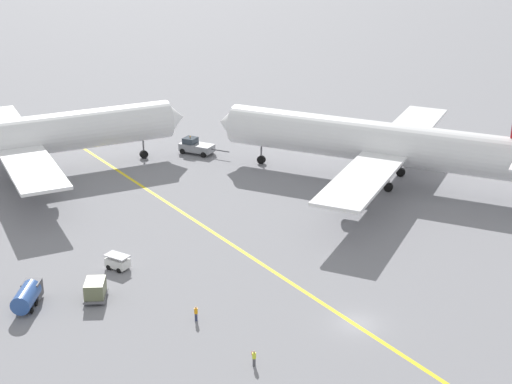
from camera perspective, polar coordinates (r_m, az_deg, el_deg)
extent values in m
plane|color=gray|center=(78.02, 7.41, -9.57)|extent=(600.00, 600.00, 0.00)
cube|color=yellow|center=(84.58, 2.72, -6.78)|extent=(13.98, 119.30, 0.01)
cylinder|color=white|center=(118.93, -16.26, 3.97)|extent=(43.06, 7.47, 5.90)
cone|color=white|center=(124.38, -5.97, 5.47)|extent=(3.00, 5.53, 5.43)
cube|color=white|center=(118.88, -17.23, 3.41)|extent=(7.98, 43.36, 0.44)
cylinder|color=#999EA3|center=(108.25, -15.52, 0.85)|extent=(4.29, 2.75, 2.60)
cylinder|color=#999EA3|center=(131.00, -17.62, 4.17)|extent=(4.29, 2.75, 2.60)
cylinder|color=slate|center=(122.91, -17.80, 2.38)|extent=(0.28, 0.28, 2.73)
cylinder|color=black|center=(123.34, -17.73, 1.79)|extent=(1.32, 0.60, 1.30)
cylinder|color=slate|center=(116.52, -17.26, 1.42)|extent=(0.28, 0.28, 2.73)
cylinder|color=black|center=(116.97, -17.19, 0.79)|extent=(1.32, 0.60, 1.30)
cylinder|color=slate|center=(123.86, -8.28, 3.35)|extent=(0.28, 0.28, 2.73)
cylinder|color=black|center=(124.29, -8.25, 2.76)|extent=(1.32, 0.60, 1.30)
cylinder|color=white|center=(113.11, 8.75, 3.69)|extent=(31.99, 39.42, 5.99)
cone|color=white|center=(121.32, -2.07, 5.14)|extent=(6.08, 5.56, 5.51)
cube|color=white|center=(112.83, 9.82, 3.10)|extent=(42.50, 34.47, 0.44)
cylinder|color=#999EA3|center=(126.19, 10.98, 4.12)|extent=(4.61, 4.92, 2.60)
cylinder|color=#999EA3|center=(101.35, 7.17, 0.04)|extent=(4.61, 4.92, 2.60)
cylinder|color=slate|center=(110.50, 9.75, 0.99)|extent=(0.28, 0.28, 2.64)
cylinder|color=black|center=(110.96, 9.71, 0.35)|extent=(1.22, 1.37, 1.30)
cylinder|color=slate|center=(116.72, 10.64, 2.05)|extent=(0.28, 0.28, 2.64)
cylinder|color=black|center=(117.16, 10.60, 1.44)|extent=(1.22, 1.37, 1.30)
cylinder|color=slate|center=(120.17, 0.39, 2.99)|extent=(0.28, 0.28, 2.64)
cylinder|color=black|center=(120.60, 0.39, 2.40)|extent=(1.22, 1.37, 1.30)
cube|color=gray|center=(125.51, -4.37, 3.29)|extent=(5.22, 5.92, 1.17)
cube|color=#333D47|center=(125.79, -4.86, 3.81)|extent=(2.79, 2.77, 0.90)
cylinder|color=#4C4C51|center=(123.40, -2.65, 3.07)|extent=(2.01, 2.73, 0.20)
sphere|color=orange|center=(125.61, -4.87, 4.08)|extent=(0.24, 0.24, 0.24)
cylinder|color=black|center=(125.65, -5.43, 3.00)|extent=(0.76, 0.91, 0.90)
cylinder|color=black|center=(127.70, -4.83, 3.32)|extent=(0.76, 0.91, 0.90)
cylinder|color=black|center=(123.71, -3.89, 2.74)|extent=(0.76, 0.91, 0.90)
cylinder|color=black|center=(125.78, -3.30, 3.08)|extent=(0.76, 0.91, 0.90)
cube|color=silver|center=(88.70, -10.15, -5.13)|extent=(2.62, 3.00, 1.00)
cube|color=#B2B2B7|center=(88.33, -10.19, -4.64)|extent=(2.75, 3.15, 0.12)
cylinder|color=black|center=(88.92, -10.79, -5.47)|extent=(0.48, 0.62, 0.60)
cylinder|color=black|center=(89.84, -10.20, -5.13)|extent=(0.48, 0.62, 0.60)
cylinder|color=black|center=(88.01, -10.05, -5.71)|extent=(0.48, 0.62, 0.60)
cylinder|color=black|center=(88.94, -9.47, -5.37)|extent=(0.48, 0.62, 0.60)
cylinder|color=#2D5199|center=(82.45, -16.57, -7.42)|extent=(3.75, 4.46, 2.00)
cube|color=#4C4C51|center=(84.21, -16.14, -6.90)|extent=(2.43, 2.44, 1.80)
cylinder|color=black|center=(83.81, -16.79, -7.81)|extent=(0.48, 0.62, 0.60)
cylinder|color=black|center=(83.37, -15.87, -7.87)|extent=(0.48, 0.62, 0.60)
cylinder|color=black|center=(82.58, -17.11, -8.31)|extent=(0.48, 0.62, 0.60)
cylinder|color=black|center=(82.14, -16.18, -8.37)|extent=(0.48, 0.62, 0.60)
cube|color=slate|center=(83.03, -11.71, -7.49)|extent=(3.35, 3.83, 0.25)
cube|color=#666B4C|center=(82.60, -11.75, -6.93)|extent=(3.00, 3.39, 1.60)
cylinder|color=black|center=(83.85, -12.10, -7.32)|extent=(0.44, 0.63, 0.60)
cylinder|color=black|center=(83.63, -11.15, -7.32)|extent=(0.44, 0.63, 0.60)
cylinder|color=black|center=(82.56, -12.26, -7.81)|extent=(0.44, 0.63, 0.60)
cylinder|color=black|center=(82.34, -11.29, -7.82)|extent=(0.44, 0.63, 0.60)
cylinder|color=#4C4C51|center=(71.04, -0.14, -12.40)|extent=(0.28, 0.28, 0.79)
cylinder|color=#D1E02D|center=(70.67, -0.14, -11.94)|extent=(0.36, 0.36, 0.56)
sphere|color=tan|center=(70.46, -0.14, -11.68)|extent=(0.21, 0.21, 0.21)
cylinder|color=#F24C19|center=(70.79, -0.31, -11.77)|extent=(0.05, 0.05, 0.40)
cylinder|color=#2D3351|center=(77.86, -4.43, -9.16)|extent=(0.28, 0.28, 0.83)
cylinder|color=orange|center=(77.50, -4.44, -8.71)|extent=(0.36, 0.36, 0.58)
sphere|color=beige|center=(77.30, -4.45, -8.45)|extent=(0.22, 0.22, 0.22)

